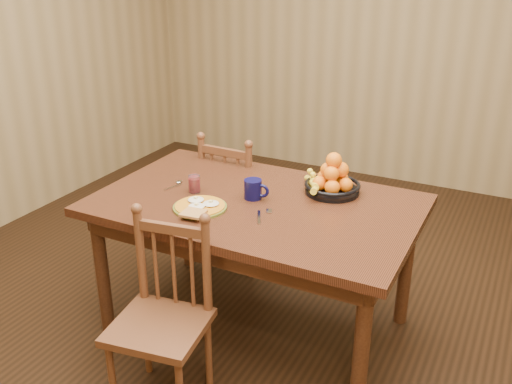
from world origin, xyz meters
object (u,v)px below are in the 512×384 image
at_px(coffee_mug, 254,189).
at_px(chair_far, 237,203).
at_px(dining_table, 256,216).
at_px(chair_near, 163,318).
at_px(fruit_bowl, 331,181).
at_px(breakfast_plate, 200,207).

bearing_deg(coffee_mug, chair_far, 126.50).
bearing_deg(dining_table, coffee_mug, 134.78).
distance_m(chair_far, coffee_mug, 0.76).
xyz_separation_m(dining_table, chair_far, (-0.42, 0.56, -0.23)).
height_order(chair_near, coffee_mug, chair_near).
height_order(chair_far, chair_near, chair_far).
relative_size(chair_far, fruit_bowl, 2.73).
xyz_separation_m(chair_far, chair_near, (0.30, -1.22, -0.01)).
relative_size(dining_table, coffee_mug, 11.96).
bearing_deg(fruit_bowl, breakfast_plate, -136.00).
distance_m(breakfast_plate, coffee_mug, 0.29).
height_order(breakfast_plate, coffee_mug, coffee_mug).
relative_size(chair_far, coffee_mug, 6.61).
relative_size(dining_table, fruit_bowl, 4.94).
distance_m(dining_table, chair_far, 0.74).
relative_size(chair_near, breakfast_plate, 2.99).
relative_size(dining_table, chair_far, 1.81).
bearing_deg(chair_far, fruit_bowl, 159.84).
height_order(chair_far, fruit_bowl, fruit_bowl).
distance_m(dining_table, coffee_mug, 0.14).
distance_m(coffee_mug, fruit_bowl, 0.41).
distance_m(chair_near, breakfast_plate, 0.57).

